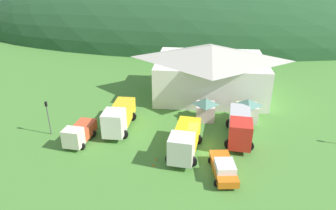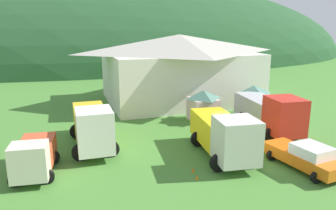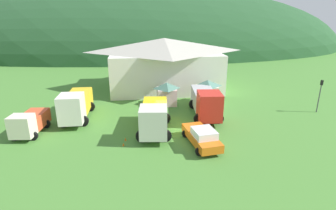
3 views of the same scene
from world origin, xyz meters
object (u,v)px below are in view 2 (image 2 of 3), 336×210
at_px(traffic_cone_near_pickup, 193,172).
at_px(traffic_cone_mid_row, 197,179).
at_px(flatbed_truck_yellow, 224,134).
at_px(service_pickup_orange, 305,156).
at_px(crane_truck_red, 270,112).
at_px(depot_building, 179,67).
at_px(light_truck_cream, 34,156).
at_px(play_shed_cream, 253,100).
at_px(heavy_rig_striped, 92,125).
at_px(play_shed_pink, 203,105).

height_order(traffic_cone_near_pickup, traffic_cone_mid_row, traffic_cone_near_pickup).
bearing_deg(flatbed_truck_yellow, service_pickup_orange, 57.14).
bearing_deg(traffic_cone_mid_row, traffic_cone_near_pickup, 80.93).
relative_size(crane_truck_red, service_pickup_orange, 1.50).
distance_m(service_pickup_orange, traffic_cone_near_pickup, 6.79).
xyz_separation_m(depot_building, light_truck_cream, (-14.38, -15.36, -2.62)).
relative_size(play_shed_cream, light_truck_cream, 0.61).
bearing_deg(depot_building, traffic_cone_mid_row, -106.82).
height_order(heavy_rig_striped, traffic_cone_mid_row, heavy_rig_striped).
xyz_separation_m(traffic_cone_near_pickup, traffic_cone_mid_row, (-0.15, -0.96, 0.00)).
distance_m(depot_building, heavy_rig_striped, 16.29).
distance_m(depot_building, play_shed_cream, 9.64).
xyz_separation_m(heavy_rig_striped, traffic_cone_mid_row, (5.07, -6.78, -1.69)).
relative_size(play_shed_cream, play_shed_pink, 1.05).
height_order(play_shed_cream, light_truck_cream, play_shed_cream).
xyz_separation_m(crane_truck_red, service_pickup_orange, (-2.09, -6.67, -0.87)).
height_order(depot_building, heavy_rig_striped, depot_building).
height_order(light_truck_cream, traffic_cone_near_pickup, light_truck_cream).
distance_m(play_shed_pink, heavy_rig_striped, 10.79).
bearing_deg(crane_truck_red, traffic_cone_mid_row, -50.34).
bearing_deg(depot_building, light_truck_cream, -133.11).
bearing_deg(flatbed_truck_yellow, traffic_cone_mid_row, -43.95).
bearing_deg(play_shed_pink, play_shed_cream, 0.25).
distance_m(light_truck_cream, crane_truck_red, 17.64).
relative_size(flatbed_truck_yellow, crane_truck_red, 0.91).
bearing_deg(heavy_rig_striped, flatbed_truck_yellow, 61.45).
xyz_separation_m(play_shed_cream, traffic_cone_mid_row, (-10.14, -10.58, -1.52)).
bearing_deg(flatbed_truck_yellow, traffic_cone_near_pickup, -56.08).
relative_size(play_shed_pink, flatbed_truck_yellow, 0.38).
bearing_deg(depot_building, service_pickup_orange, -87.10).
relative_size(depot_building, flatbed_truck_yellow, 2.30).
relative_size(play_shed_cream, crane_truck_red, 0.37).
relative_size(play_shed_pink, light_truck_cream, 0.58).
relative_size(flatbed_truck_yellow, traffic_cone_mid_row, 13.37).
bearing_deg(traffic_cone_near_pickup, light_truck_cream, 164.26).
xyz_separation_m(play_shed_pink, traffic_cone_near_pickup, (-4.87, -9.60, -1.44)).
bearing_deg(depot_building, play_shed_pink, -94.58).
distance_m(flatbed_truck_yellow, service_pickup_orange, 4.99).
bearing_deg(light_truck_cream, service_pickup_orange, 80.70).
bearing_deg(play_shed_cream, flatbed_truck_yellow, -131.56).
bearing_deg(service_pickup_orange, flatbed_truck_yellow, -137.07).
distance_m(light_truck_cream, traffic_cone_mid_row, 9.43).
bearing_deg(play_shed_pink, flatbed_truck_yellow, -104.78).
bearing_deg(traffic_cone_mid_row, crane_truck_red, 34.11).
relative_size(depot_building, crane_truck_red, 2.09).
xyz_separation_m(play_shed_cream, play_shed_pink, (-5.12, -0.02, -0.08)).
height_order(light_truck_cream, service_pickup_orange, light_truck_cream).
xyz_separation_m(heavy_rig_striped, crane_truck_red, (13.84, -0.84, 0.01)).
relative_size(light_truck_cream, traffic_cone_near_pickup, 7.75).
bearing_deg(traffic_cone_near_pickup, play_shed_cream, 43.93).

